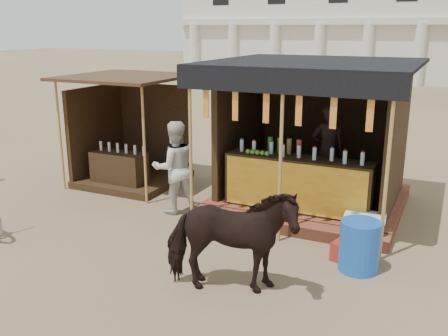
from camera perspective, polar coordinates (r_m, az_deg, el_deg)
The scene contains 9 objects.
ground at distance 7.37m, azimuth -5.42°, elevation -11.36°, with size 120.00×120.00×0.00m, color #846B4C.
main_stall at distance 9.57m, azimuth 10.04°, elevation 1.47°, with size 3.60×3.61×2.78m.
secondary_stall at distance 11.31m, azimuth -11.06°, elevation 2.69°, with size 2.40×2.40×2.38m.
cow at distance 6.44m, azimuth 0.69°, elevation -8.32°, with size 0.78×1.72×1.45m, color black.
bystander at distance 9.24m, azimuth -5.65°, elevation 0.07°, with size 0.84×0.66×1.73m, color silver.
blue_barrel at distance 7.40m, azimuth 15.23°, elevation -8.60°, with size 0.57×0.57×0.74m, color blue.
red_crate at distance 7.74m, azimuth 13.78°, elevation -9.23°, with size 0.36×0.36×0.29m, color #9E271A.
cooler at distance 8.43m, azimuth 15.73°, elevation -6.59°, with size 0.68×0.49×0.46m.
background_building at distance 35.97m, azimuth 17.32°, elevation 16.10°, with size 26.00×7.45×8.18m.
Camera 1 is at (3.41, -5.61, 3.35)m, focal length 40.00 mm.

